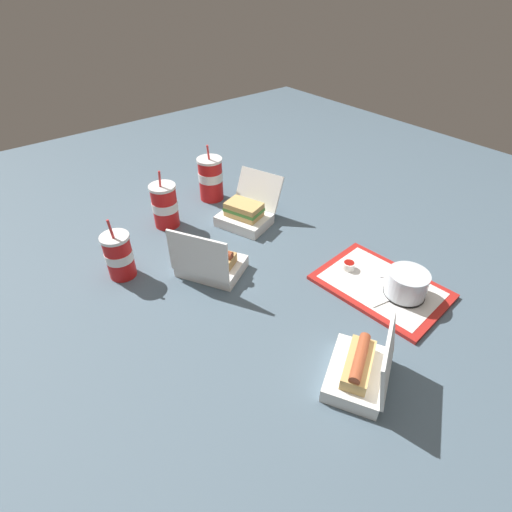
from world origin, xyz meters
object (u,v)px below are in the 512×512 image
clamshell_hotdog_corner (210,262)px  soda_cup_front (211,178)px  clamshell_sandwich_left (246,213)px  soda_cup_left (165,205)px  ketchup_cup (349,265)px  plastic_fork (373,266)px  clamshell_hotdog_front (361,369)px  soda_cup_right (119,256)px  food_tray (381,286)px  cake_container (406,285)px

clamshell_hotdog_corner → soda_cup_front: (-0.40, 0.28, 0.05)m
clamshell_sandwich_left → soda_cup_left: bearing=-127.2°
clamshell_hotdog_corner → ketchup_cup: bearing=51.5°
plastic_fork → ketchup_cup: bearing=-98.8°
ketchup_cup → soda_cup_left: 0.69m
plastic_fork → soda_cup_front: 0.74m
ketchup_cup → clamshell_hotdog_front: 0.41m
soda_cup_front → soda_cup_right: bearing=-64.6°
soda_cup_left → food_tray: bearing=24.3°
clamshell_hotdog_front → soda_cup_left: (-0.90, -0.01, 0.04)m
plastic_fork → soda_cup_left: 0.76m
food_tray → clamshell_sandwich_left: size_ratio=1.54×
clamshell_hotdog_corner → plastic_fork: bearing=52.2°
food_tray → clamshell_hotdog_corner: (-0.39, -0.36, 0.04)m
clamshell_sandwich_left → ketchup_cup: bearing=10.0°
clamshell_hotdog_corner → clamshell_hotdog_front: 0.56m
ketchup_cup → soda_cup_front: size_ratio=0.17×
clamshell_sandwich_left → soda_cup_left: (-0.18, -0.23, 0.04)m
clamshell_hotdog_corner → soda_cup_right: soda_cup_right is taller
soda_cup_right → soda_cup_front: soda_cup_front is taller
clamshell_hotdog_front → food_tray: bearing=118.4°
soda_cup_right → soda_cup_front: bearing=115.4°
clamshell_hotdog_front → cake_container: bearing=107.3°
ketchup_cup → soda_cup_right: (-0.44, -0.56, 0.05)m
clamshell_hotdog_corner → clamshell_sandwich_left: bearing=121.0°
clamshell_sandwich_left → clamshell_hotdog_front: bearing=-17.0°
plastic_fork → soda_cup_front: bearing=-144.5°
soda_cup_left → clamshell_hotdog_corner: bearing=-5.5°
soda_cup_left → soda_cup_front: 0.25m
plastic_fork → clamshell_hotdog_front: size_ratio=0.48×
food_tray → soda_cup_right: bearing=-133.7°
soda_cup_right → soda_cup_left: bearing=124.1°
cake_container → ketchup_cup: 0.19m
plastic_fork → clamshell_sandwich_left: 0.50m
ketchup_cup → soda_cup_right: bearing=-127.9°
food_tray → clamshell_hotdog_front: (0.17, -0.31, 0.03)m
soda_cup_right → clamshell_sandwich_left: bearing=89.3°
ketchup_cup → soda_cup_front: bearing=-174.4°
soda_cup_front → soda_cup_left: bearing=-75.1°
soda_cup_right → soda_cup_left: (-0.17, 0.25, 0.01)m
food_tray → soda_cup_left: bearing=-155.7°
ketchup_cup → clamshell_hotdog_corner: (-0.27, -0.34, 0.01)m
clamshell_sandwich_left → soda_cup_front: 0.25m
food_tray → plastic_fork: 0.09m
food_tray → soda_cup_left: size_ratio=1.75×
cake_container → clamshell_hotdog_front: bearing=-72.7°
plastic_fork → soda_cup_right: soda_cup_right is taller
food_tray → plastic_fork: size_ratio=3.55×
cake_container → soda_cup_front: soda_cup_front is taller
cake_container → soda_cup_front: size_ratio=0.51×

